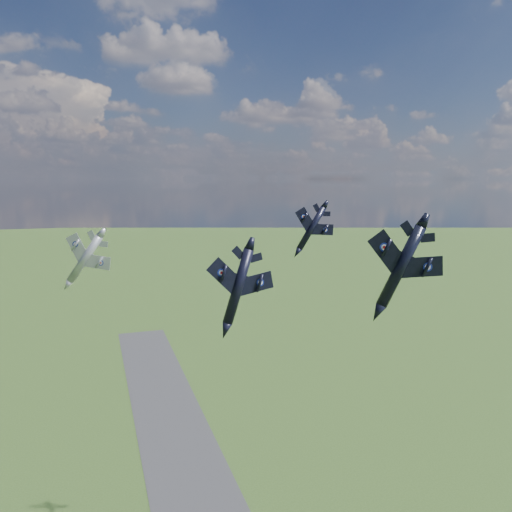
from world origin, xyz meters
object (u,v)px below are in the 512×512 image
object	(u,v)px
jet_right_navy	(401,266)
jet_high_navy	(311,228)
jet_left_silver	(85,259)
jet_lead_navy	(238,286)

from	to	relation	value
jet_right_navy	jet_high_navy	world-z (taller)	jet_high_navy
jet_left_silver	jet_lead_navy	bearing A→B (deg)	-18.48
jet_right_navy	jet_left_silver	xyz separation A→B (m)	(-41.14, 33.44, -1.99)
jet_right_navy	jet_left_silver	bearing A→B (deg)	160.57
jet_right_navy	jet_high_navy	distance (m)	47.90
jet_right_navy	jet_left_silver	size ratio (longest dim) A/B	1.20
jet_high_navy	jet_right_navy	bearing A→B (deg)	-90.50
jet_lead_navy	jet_left_silver	bearing A→B (deg)	135.98
jet_lead_navy	jet_right_navy	bearing A→B (deg)	-35.99
jet_lead_navy	jet_right_navy	world-z (taller)	jet_right_navy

